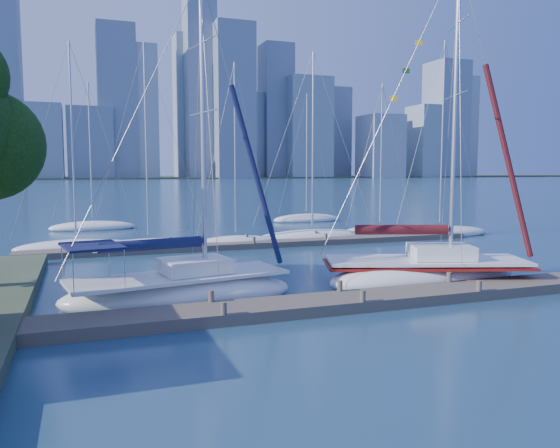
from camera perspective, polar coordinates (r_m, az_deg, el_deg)
name	(u,v)px	position (r m, az deg, el deg)	size (l,w,h in m)	color
ground	(351,307)	(20.39, 7.39, -8.57)	(700.00, 700.00, 0.00)	#163048
near_dock	(351,301)	(20.34, 7.40, -8.03)	(26.00, 2.00, 0.40)	brown
far_dock	(265,244)	(35.66, -1.59, -2.08)	(30.00, 1.80, 0.36)	brown
far_shore	(98,178)	(337.69, -18.47, 4.57)	(800.00, 100.00, 1.50)	#38472D
sailboat_navy	(180,277)	(21.13, -10.43, -5.47)	(9.18, 4.38, 12.79)	white
sailboat_maroon	(426,259)	(24.92, 15.04, -3.57)	(9.78, 5.89, 14.64)	white
bg_boat_0	(76,247)	(35.97, -20.51, -2.25)	(7.35, 2.33, 12.99)	white
bg_boat_1	(149,245)	(35.39, -13.57, -2.19)	(7.55, 4.58, 13.05)	white
bg_boat_2	(236,242)	(36.33, -4.64, -1.85)	(5.93, 3.20, 12.21)	white
bg_boat_3	(312,237)	(38.58, 3.39, -1.35)	(8.75, 5.42, 13.42)	white
bg_boat_4	(380,231)	(42.95, 10.38, -0.75)	(6.78, 3.30, 11.84)	white
bg_boat_5	(439,233)	(42.86, 16.32, -0.86)	(8.72, 3.51, 14.74)	white
bg_boat_6	(93,227)	(48.20, -18.97, -0.26)	(7.22, 4.69, 12.46)	white
bg_boat_7	(306,219)	(52.85, 2.78, 0.55)	(7.10, 4.05, 12.52)	white
skyline	(130,115)	(310.75, -15.41, 10.95)	(502.53, 51.31, 113.10)	gray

